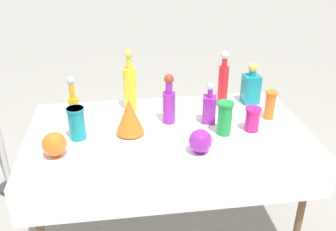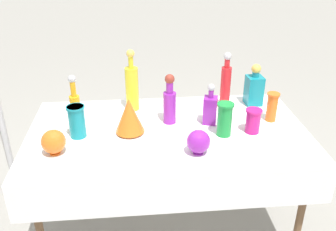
% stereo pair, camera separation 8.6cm
% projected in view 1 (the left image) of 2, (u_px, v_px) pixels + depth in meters
% --- Properties ---
extents(ground_plane, '(40.00, 40.00, 0.00)m').
position_uv_depth(ground_plane, '(168.00, 224.00, 2.65)').
color(ground_plane, gray).
extents(display_table, '(1.71, 0.97, 0.76)m').
position_uv_depth(display_table, '(169.00, 140.00, 2.31)').
color(display_table, white).
rests_on(display_table, ground).
extents(tall_bottle_0, '(0.07, 0.07, 0.39)m').
position_uv_depth(tall_bottle_0, '(223.00, 82.00, 2.54)').
color(tall_bottle_0, red).
rests_on(tall_bottle_0, display_table).
extents(tall_bottle_1, '(0.06, 0.06, 0.34)m').
position_uv_depth(tall_bottle_1, '(74.00, 107.00, 2.27)').
color(tall_bottle_1, orange).
rests_on(tall_bottle_1, display_table).
extents(tall_bottle_2, '(0.09, 0.09, 0.42)m').
position_uv_depth(tall_bottle_2, '(130.00, 87.00, 2.49)').
color(tall_bottle_2, yellow).
rests_on(tall_bottle_2, display_table).
extents(tall_bottle_3, '(0.08, 0.08, 0.33)m').
position_uv_depth(tall_bottle_3, '(169.00, 102.00, 2.34)').
color(tall_bottle_3, purple).
rests_on(tall_bottle_3, display_table).
extents(square_decanter_0, '(0.10, 0.10, 0.27)m').
position_uv_depth(square_decanter_0, '(209.00, 107.00, 2.35)').
color(square_decanter_0, purple).
rests_on(square_decanter_0, display_table).
extents(square_decanter_1, '(0.11, 0.11, 0.29)m').
position_uv_depth(square_decanter_1, '(251.00, 86.00, 2.61)').
color(square_decanter_1, teal).
rests_on(square_decanter_1, display_table).
extents(slender_vase_0, '(0.08, 0.08, 0.19)m').
position_uv_depth(slender_vase_0, '(270.00, 104.00, 2.40)').
color(slender_vase_0, orange).
rests_on(slender_vase_0, display_table).
extents(slender_vase_1, '(0.10, 0.10, 0.21)m').
position_uv_depth(slender_vase_1, '(225.00, 117.00, 2.22)').
color(slender_vase_1, '#198C38').
rests_on(slender_vase_1, display_table).
extents(slender_vase_2, '(0.11, 0.11, 0.20)m').
position_uv_depth(slender_vase_2, '(77.00, 122.00, 2.17)').
color(slender_vase_2, teal).
rests_on(slender_vase_2, display_table).
extents(slender_vase_3, '(0.10, 0.10, 0.15)m').
position_uv_depth(slender_vase_3, '(252.00, 118.00, 2.27)').
color(slender_vase_3, '#C61972').
rests_on(slender_vase_3, display_table).
extents(fluted_vase_0, '(0.18, 0.18, 0.22)m').
position_uv_depth(fluted_vase_0, '(129.00, 116.00, 2.21)').
color(fluted_vase_0, orange).
rests_on(fluted_vase_0, display_table).
extents(round_bowl_0, '(0.13, 0.13, 0.14)m').
position_uv_depth(round_bowl_0, '(54.00, 144.00, 2.01)').
color(round_bowl_0, orange).
rests_on(round_bowl_0, display_table).
extents(round_bowl_1, '(0.13, 0.13, 0.14)m').
position_uv_depth(round_bowl_1, '(200.00, 141.00, 2.05)').
color(round_bowl_1, purple).
rests_on(round_bowl_1, display_table).
extents(price_tag_left, '(0.05, 0.02, 0.05)m').
position_uv_depth(price_tag_left, '(83.00, 170.00, 1.89)').
color(price_tag_left, white).
rests_on(price_tag_left, display_table).
extents(cardboard_box_behind_left, '(0.53, 0.39, 0.42)m').
position_uv_depth(cardboard_box_behind_left, '(182.00, 133.00, 3.46)').
color(cardboard_box_behind_left, tan).
rests_on(cardboard_box_behind_left, ground).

